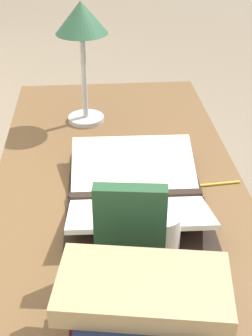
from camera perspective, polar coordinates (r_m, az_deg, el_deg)
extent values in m
cube|color=brown|center=(1.33, -0.84, -2.53)|extent=(1.49, 0.71, 0.03)
cube|color=brown|center=(2.15, 6.03, -0.10)|extent=(0.06, 0.06, 0.74)
cube|color=brown|center=(2.14, -10.17, -0.79)|extent=(0.06, 0.06, 0.74)
cube|color=black|center=(1.25, 1.20, -3.41)|extent=(0.03, 0.36, 0.02)
cube|color=black|center=(1.16, 1.64, -7.27)|extent=(0.24, 0.37, 0.01)
cube|color=black|center=(1.36, 0.83, -0.54)|extent=(0.24, 0.37, 0.01)
cube|color=white|center=(1.15, 1.62, -5.57)|extent=(0.22, 0.35, 0.08)
cube|color=white|center=(1.33, 0.87, 0.44)|extent=(0.22, 0.35, 0.08)
cube|color=slate|center=(0.90, 1.99, -19.06)|extent=(0.19, 0.24, 0.03)
cube|color=maroon|center=(0.87, 2.03, -17.69)|extent=(0.20, 0.26, 0.04)
cube|color=#1E284C|center=(0.84, 2.08, -16.16)|extent=(0.24, 0.25, 0.03)
cube|color=tan|center=(0.82, 2.13, -14.40)|extent=(0.20, 0.32, 0.04)
cube|color=#234C2D|center=(0.98, 0.66, -7.79)|extent=(0.05, 0.15, 0.22)
cylinder|color=#ADADB2|center=(1.67, -4.88, 6.04)|extent=(0.13, 0.13, 0.02)
cylinder|color=#ADADB2|center=(1.61, -5.13, 11.00)|extent=(0.02, 0.02, 0.29)
cone|color=#285138|center=(1.55, -5.50, 17.83)|extent=(0.17, 0.17, 0.10)
cylinder|color=white|center=(1.07, 4.36, -7.93)|extent=(0.09, 0.09, 0.10)
torus|color=white|center=(1.10, 3.07, -6.53)|extent=(0.06, 0.03, 0.06)
cylinder|color=gold|center=(1.33, 10.65, -1.96)|extent=(0.02, 0.15, 0.01)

